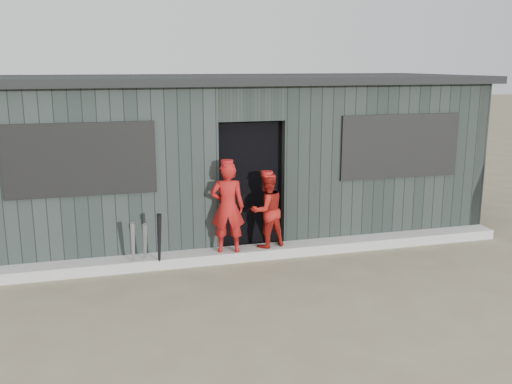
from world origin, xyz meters
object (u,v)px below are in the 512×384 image
object	(u,v)px
player_red_left	(228,207)
dugout	(229,155)
bat_left	(133,247)
bat_mid	(145,247)
bat_right	(159,242)
player_red_right	(267,210)
player_grey_back	(272,200)

from	to	relation	value
player_red_left	dugout	bearing A→B (deg)	-90.71
dugout	bat_left	bearing A→B (deg)	-133.87
bat_mid	dugout	size ratio (longest dim) A/B	0.09
bat_right	dugout	distance (m)	2.54
bat_left	player_red_right	distance (m)	2.00
bat_left	dugout	size ratio (longest dim) A/B	0.09
bat_left	player_red_left	xyz separation A→B (m)	(1.35, 0.11, 0.44)
bat_mid	bat_right	world-z (taller)	bat_right
bat_left	player_grey_back	size ratio (longest dim) A/B	0.53
bat_mid	bat_right	distance (m)	0.22
bat_left	dugout	bearing A→B (deg)	46.13
bat_mid	player_red_right	xyz separation A→B (m)	(1.80, 0.17, 0.35)
bat_left	bat_right	xyz separation A→B (m)	(0.35, -0.06, 0.06)
player_red_left	player_red_right	size ratio (longest dim) A/B	1.19
bat_left	player_red_left	world-z (taller)	player_red_left
player_grey_back	dugout	xyz separation A→B (m)	(-0.45, 1.02, 0.59)
player_red_right	dugout	xyz separation A→B (m)	(-0.18, 1.66, 0.58)
bat_left	dugout	distance (m)	2.73
bat_left	bat_right	world-z (taller)	bat_right
player_red_left	player_red_right	world-z (taller)	player_red_left
bat_mid	dugout	distance (m)	2.62
bat_right	bat_left	bearing A→B (deg)	171.01
player_red_right	player_grey_back	world-z (taller)	player_grey_back
player_red_right	player_grey_back	distance (m)	0.70
bat_left	player_red_right	xyz separation A→B (m)	(1.96, 0.19, 0.34)
bat_left	player_red_left	distance (m)	1.43
bat_mid	dugout	world-z (taller)	dugout
bat_right	player_red_right	world-z (taller)	player_red_right
player_red_left	dugout	world-z (taller)	dugout
dugout	bat_mid	bearing A→B (deg)	-131.61
player_red_right	player_red_left	bearing A→B (deg)	-7.86
bat_left	player_red_left	bearing A→B (deg)	4.71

